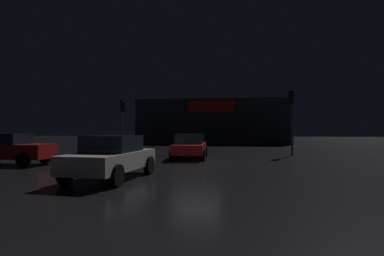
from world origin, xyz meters
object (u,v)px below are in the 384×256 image
(traffic_signal_main, at_px, (291,110))
(car_crossing, at_px, (8,149))
(car_far, at_px, (112,157))
(traffic_signal_opposite, at_px, (123,112))
(car_near, at_px, (190,146))
(store_building, at_px, (214,122))

(traffic_signal_main, xyz_separation_m, car_crossing, (-15.17, -7.51, -2.29))
(traffic_signal_main, height_order, car_far, traffic_signal_main)
(car_far, bearing_deg, traffic_signal_opposite, 109.26)
(car_near, distance_m, car_far, 8.30)
(traffic_signal_main, xyz_separation_m, car_near, (-6.52, -2.82, -2.33))
(traffic_signal_opposite, distance_m, car_far, 12.71)
(car_crossing, bearing_deg, traffic_signal_opposite, 70.92)
(traffic_signal_main, bearing_deg, car_far, -126.66)
(traffic_signal_main, distance_m, car_crossing, 17.08)
(traffic_signal_main, height_order, car_near, traffic_signal_main)
(car_far, relative_size, car_crossing, 0.99)
(traffic_signal_opposite, xyz_separation_m, car_far, (4.12, -11.80, -2.30))
(traffic_signal_opposite, relative_size, car_crossing, 0.91)
(car_near, bearing_deg, traffic_signal_opposite, 147.51)
(traffic_signal_opposite, height_order, car_near, traffic_signal_opposite)
(store_building, height_order, car_near, store_building)
(traffic_signal_opposite, bearing_deg, car_crossing, -109.08)
(traffic_signal_opposite, bearing_deg, car_near, -32.49)
(traffic_signal_main, distance_m, car_near, 7.48)
(store_building, bearing_deg, car_far, -92.95)
(traffic_signal_main, xyz_separation_m, car_far, (-8.15, -10.96, -2.30))
(store_building, relative_size, car_crossing, 4.20)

